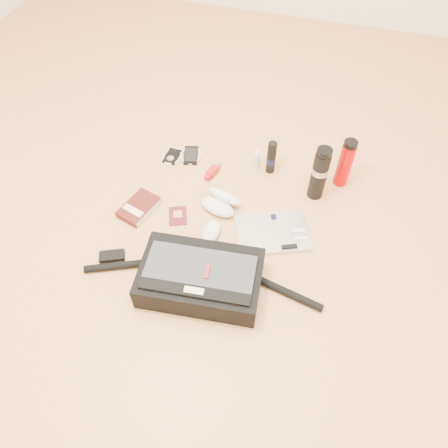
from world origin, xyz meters
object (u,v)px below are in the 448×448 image
Objects in this scene: messenger_bag at (200,278)px; book at (139,208)px; laptop at (273,233)px; thermos_red at (345,163)px; thermos_black at (319,173)px.

messenger_bag is 4.58× the size of book.
messenger_bag is 2.63× the size of laptop.
book is (-0.60, -0.03, 0.01)m from laptop.
messenger_bag is 3.83× the size of thermos_red.
laptop is 1.45× the size of thermos_red.
thermos_red is (0.83, 0.42, 0.11)m from book.
thermos_red reaches higher than messenger_bag.
thermos_black reaches higher than messenger_bag.
laptop is at bearing 20.05° from book.
thermos_red is at bearing 51.84° from messenger_bag.
messenger_bag reaches higher than laptop.
messenger_bag reaches higher than book.
laptop is at bearing 50.43° from messenger_bag.
thermos_black is at bearing -132.39° from thermos_red.
laptop is 0.60m from book.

